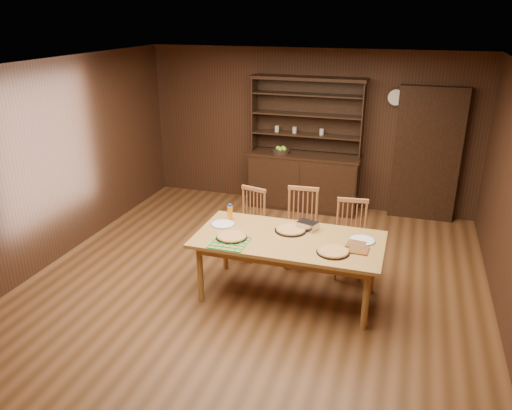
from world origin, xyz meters
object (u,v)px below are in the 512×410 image
(chair_center, at_px, (301,224))
(chair_right, at_px, (350,236))
(china_hutch, at_px, (304,174))
(juice_bottle, at_px, (230,213))
(chair_left, at_px, (250,221))
(dining_table, at_px, (289,244))

(chair_center, xyz_separation_m, chair_right, (0.65, -0.11, -0.03))
(china_hutch, height_order, juice_bottle, china_hutch)
(chair_center, bearing_deg, chair_left, 175.72)
(dining_table, distance_m, chair_left, 1.17)
(dining_table, bearing_deg, chair_right, 51.99)
(chair_center, distance_m, juice_bottle, 1.01)
(china_hutch, bearing_deg, juice_bottle, -98.14)
(chair_left, height_order, chair_right, chair_right)
(dining_table, bearing_deg, chair_center, 93.22)
(dining_table, height_order, chair_center, chair_center)
(chair_left, bearing_deg, chair_right, 10.04)
(china_hutch, bearing_deg, chair_right, -63.05)
(china_hutch, distance_m, chair_center, 2.00)
(chair_right, bearing_deg, dining_table, -134.33)
(chair_right, bearing_deg, chair_left, 169.07)
(china_hutch, height_order, chair_center, china_hutch)
(chair_left, xyz_separation_m, chair_center, (0.70, 0.00, 0.04))
(chair_left, distance_m, chair_right, 1.36)
(chair_right, xyz_separation_m, juice_bottle, (-1.42, -0.48, 0.33))
(china_hutch, distance_m, juice_bottle, 2.59)
(chair_right, height_order, juice_bottle, chair_right)
(chair_center, height_order, juice_bottle, chair_center)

